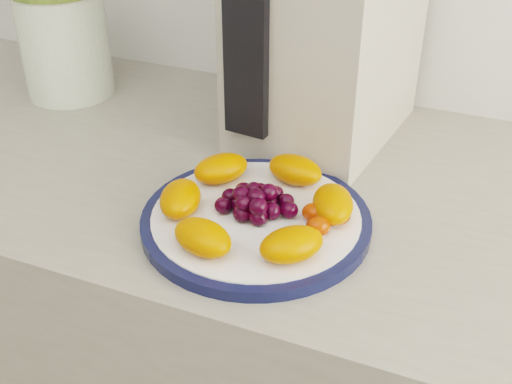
% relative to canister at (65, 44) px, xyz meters
% --- Properties ---
extents(counter, '(3.50, 0.60, 0.90)m').
position_rel_canister_xyz_m(counter, '(0.34, -0.12, -0.54)').
color(counter, gray).
rests_on(counter, floor).
extents(cabinet_face, '(3.48, 0.58, 0.84)m').
position_rel_canister_xyz_m(cabinet_face, '(0.34, -0.12, -0.57)').
color(cabinet_face, '#896B4E').
rests_on(cabinet_face, floor).
extents(plate_rim, '(0.29, 0.29, 0.01)m').
position_rel_canister_xyz_m(plate_rim, '(0.46, -0.25, -0.08)').
color(plate_rim, '#0E1538').
rests_on(plate_rim, counter).
extents(plate_face, '(0.26, 0.26, 0.02)m').
position_rel_canister_xyz_m(plate_face, '(0.46, -0.25, -0.08)').
color(plate_face, white).
rests_on(plate_face, counter).
extents(canister, '(0.19, 0.19, 0.18)m').
position_rel_canister_xyz_m(canister, '(0.00, 0.00, 0.00)').
color(canister, '#3E6D0F').
rests_on(canister, counter).
extents(appliance_body, '(0.24, 0.31, 0.36)m').
position_rel_canister_xyz_m(appliance_body, '(0.46, 0.03, 0.09)').
color(appliance_body, '#B4AE9B').
rests_on(appliance_body, counter).
extents(appliance_panel, '(0.06, 0.03, 0.27)m').
position_rel_canister_xyz_m(appliance_panel, '(0.39, -0.11, 0.09)').
color(appliance_panel, black).
rests_on(appliance_panel, appliance_body).
extents(fruit_plate, '(0.25, 0.25, 0.04)m').
position_rel_canister_xyz_m(fruit_plate, '(0.46, -0.25, -0.06)').
color(fruit_plate, '#D15500').
rests_on(fruit_plate, plate_face).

